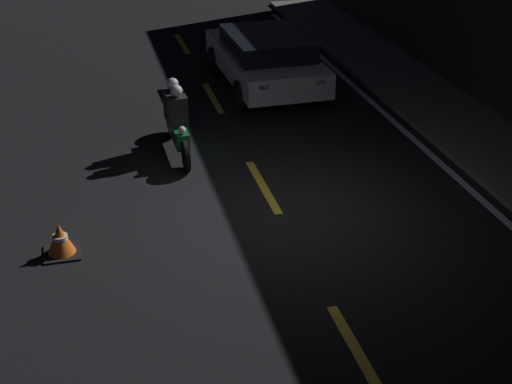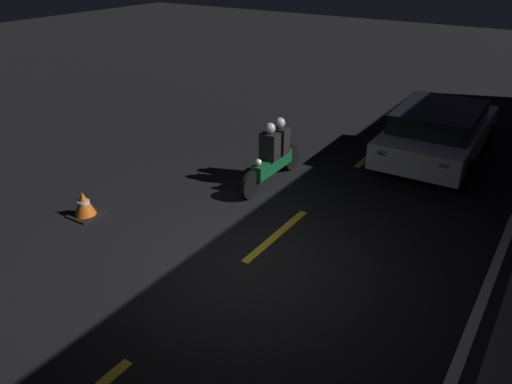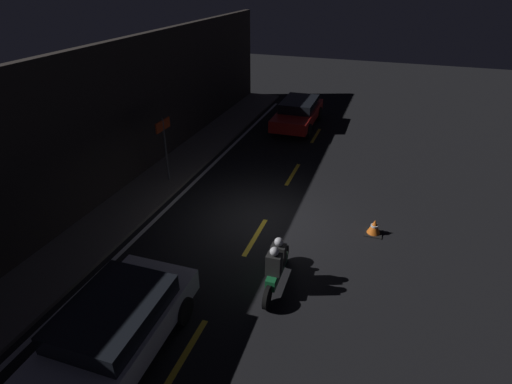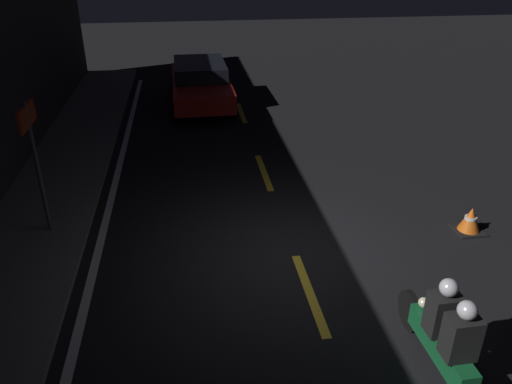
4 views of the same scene
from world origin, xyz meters
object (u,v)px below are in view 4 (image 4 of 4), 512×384
at_px(taxi_red, 201,82).
at_px(traffic_cone_near, 470,220).
at_px(shop_sign, 32,143).
at_px(motorcycle, 447,338).

height_order(taxi_red, traffic_cone_near, taxi_red).
bearing_deg(traffic_cone_near, shop_sign, 82.58).
bearing_deg(taxi_red, traffic_cone_near, 26.74).
xyz_separation_m(taxi_red, shop_sign, (-7.71, 3.10, 1.05)).
bearing_deg(traffic_cone_near, motorcycle, 145.82).
bearing_deg(motorcycle, shop_sign, 51.65).
bearing_deg(shop_sign, taxi_red, -21.93).
height_order(motorcycle, traffic_cone_near, motorcycle).
relative_size(taxi_red, motorcycle, 2.03).
distance_m(taxi_red, motorcycle, 12.12).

